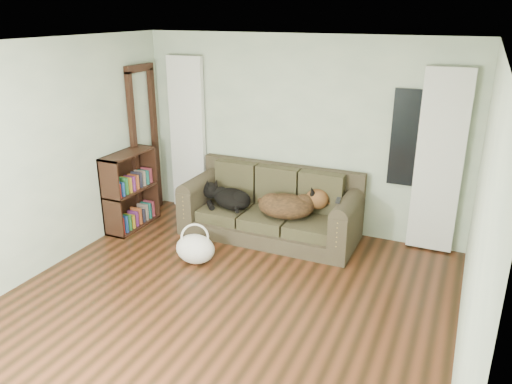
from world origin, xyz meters
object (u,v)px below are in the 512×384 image
at_px(dog_shepherd, 290,206).
at_px(bookshelf, 131,192).
at_px(sofa, 270,205).
at_px(tote_bag, 195,250).
at_px(dog_black_lab, 229,198).

distance_m(dog_shepherd, bookshelf, 2.22).
xyz_separation_m(sofa, bookshelf, (-1.88, -0.47, 0.05)).
distance_m(tote_bag, bookshelf, 1.52).
bearing_deg(tote_bag, sofa, 63.68).
bearing_deg(sofa, bookshelf, -165.87).
relative_size(sofa, dog_shepherd, 3.08).
bearing_deg(sofa, dog_black_lab, -173.78).
distance_m(dog_black_lab, dog_shepherd, 0.86).
xyz_separation_m(sofa, dog_black_lab, (-0.57, -0.06, 0.03)).
distance_m(sofa, dog_shepherd, 0.30).
bearing_deg(bookshelf, tote_bag, -23.91).
bearing_deg(sofa, dog_shepherd, -8.57).
bearing_deg(bookshelf, dog_shepherd, 10.46).
distance_m(sofa, dog_black_lab, 0.57).
xyz_separation_m(dog_black_lab, dog_shepherd, (0.86, 0.02, 0.01)).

